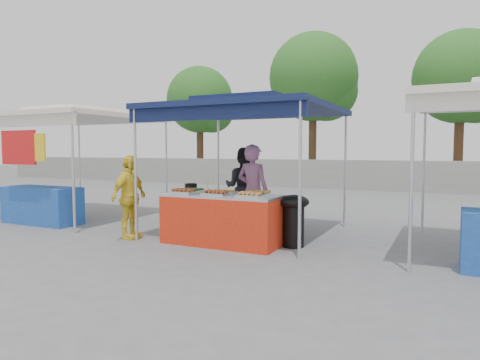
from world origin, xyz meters
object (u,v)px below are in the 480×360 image
at_px(cooking_pot, 191,187).
at_px(vendor_table, 222,219).
at_px(vendor_woman, 253,192).
at_px(customer_person, 129,197).
at_px(wok_burner, 293,216).
at_px(helper_man, 243,187).

bearing_deg(cooking_pot, vendor_table, -22.61).
bearing_deg(vendor_woman, customer_person, 33.78).
xyz_separation_m(wok_burner, customer_person, (-2.88, -0.66, 0.24)).
xyz_separation_m(vendor_woman, customer_person, (-2.00, -0.99, -0.10)).
relative_size(wok_burner, vendor_woman, 0.51).
distance_m(cooking_pot, helper_man, 1.40).
distance_m(vendor_table, wok_burner, 1.21).
relative_size(cooking_pot, helper_man, 0.13).
bearing_deg(helper_man, cooking_pot, 63.40).
bearing_deg(wok_burner, vendor_table, -170.51).
bearing_deg(helper_man, wok_burner, 130.91).
xyz_separation_m(vendor_table, cooking_pot, (-0.84, 0.35, 0.49)).
relative_size(helper_man, customer_person, 1.09).
bearing_deg(cooking_pot, vendor_woman, 16.57).
xyz_separation_m(vendor_table, helper_man, (-0.40, 1.68, 0.40)).
bearing_deg(cooking_pot, wok_burner, 0.06).
bearing_deg(cooking_pot, helper_man, 71.91).
bearing_deg(wok_burner, helper_man, 131.96).
bearing_deg(vendor_table, cooking_pot, 157.39).
bearing_deg(customer_person, vendor_table, -82.05).
height_order(vendor_table, wok_burner, wok_burner).
relative_size(vendor_table, wok_burner, 2.30).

